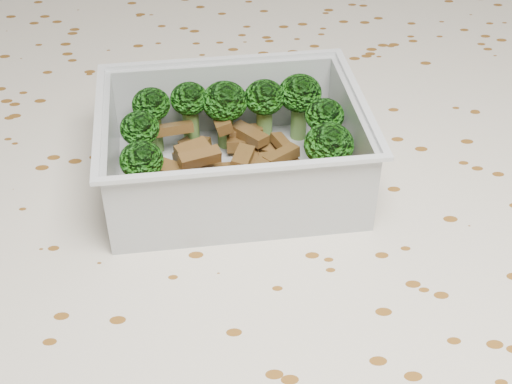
{
  "coord_description": "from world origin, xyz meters",
  "views": [
    {
      "loc": [
        -0.01,
        -0.35,
        1.07
      ],
      "look_at": [
        0.01,
        0.0,
        0.78
      ],
      "focal_mm": 50.0,
      "sensor_mm": 36.0,
      "label": 1
    }
  ],
  "objects": [
    {
      "name": "sausage",
      "position": [
        0.0,
        0.01,
        0.77
      ],
      "size": [
        0.16,
        0.04,
        0.02
      ],
      "color": "#CD682E",
      "rests_on": "lunch_container"
    },
    {
      "name": "broccoli_florets",
      "position": [
        0.0,
        0.07,
        0.79
      ],
      "size": [
        0.16,
        0.11,
        0.05
      ],
      "color": "#608C3F",
      "rests_on": "lunch_container"
    },
    {
      "name": "meat_pile",
      "position": [
        -0.0,
        0.05,
        0.77
      ],
      "size": [
        0.11,
        0.08,
        0.03
      ],
      "color": "brown",
      "rests_on": "lunch_container"
    },
    {
      "name": "lunch_container",
      "position": [
        -0.0,
        0.04,
        0.78
      ],
      "size": [
        0.19,
        0.15,
        0.06
      ],
      "color": "silver",
      "rests_on": "tablecloth"
    },
    {
      "name": "dining_table",
      "position": [
        0.0,
        0.0,
        0.67
      ],
      "size": [
        1.4,
        0.9,
        0.75
      ],
      "color": "brown",
      "rests_on": "ground"
    },
    {
      "name": "tablecloth",
      "position": [
        0.0,
        0.0,
        0.72
      ],
      "size": [
        1.46,
        0.96,
        0.19
      ],
      "color": "silver",
      "rests_on": "dining_table"
    }
  ]
}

